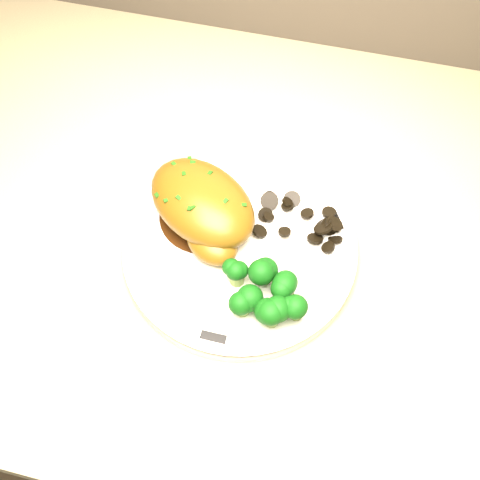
% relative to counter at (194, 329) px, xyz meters
% --- Properties ---
extents(counter, '(2.26, 0.75, 1.10)m').
position_rel_counter_xyz_m(counter, '(0.00, 0.00, 0.00)').
color(counter, '#4F3824').
rests_on(counter, ground).
extents(plate, '(0.37, 0.37, 0.02)m').
position_rel_counter_xyz_m(plate, '(0.11, -0.08, 0.49)').
color(plate, white).
rests_on(plate, counter).
extents(rim_accent_0, '(0.02, 0.03, 0.00)m').
position_rel_counter_xyz_m(rim_accent_0, '(0.22, -0.02, 0.50)').
color(rim_accent_0, black).
rests_on(rim_accent_0, plate).
extents(rim_accent_1, '(0.02, 0.03, 0.00)m').
position_rel_counter_xyz_m(rim_accent_1, '(0.01, -0.01, 0.50)').
color(rim_accent_1, black).
rests_on(rim_accent_1, plate).
extents(rim_accent_2, '(0.03, 0.01, 0.00)m').
position_rel_counter_xyz_m(rim_accent_2, '(0.11, -0.20, 0.50)').
color(rim_accent_2, black).
rests_on(rim_accent_2, plate).
extents(gravy_pool, '(0.11, 0.11, 0.00)m').
position_rel_counter_xyz_m(gravy_pool, '(0.06, -0.05, 0.50)').
color(gravy_pool, '#321909').
rests_on(gravy_pool, plate).
extents(chicken_breast, '(0.18, 0.16, 0.06)m').
position_rel_counter_xyz_m(chicken_breast, '(0.06, -0.05, 0.53)').
color(chicken_breast, brown).
rests_on(chicken_breast, plate).
extents(mushroom_pile, '(0.09, 0.06, 0.02)m').
position_rel_counter_xyz_m(mushroom_pile, '(0.18, -0.03, 0.51)').
color(mushroom_pile, black).
rests_on(mushroom_pile, plate).
extents(broccoli_florets, '(0.10, 0.07, 0.04)m').
position_rel_counter_xyz_m(broccoli_florets, '(0.16, -0.14, 0.53)').
color(broccoli_florets, olive).
rests_on(broccoli_florets, plate).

